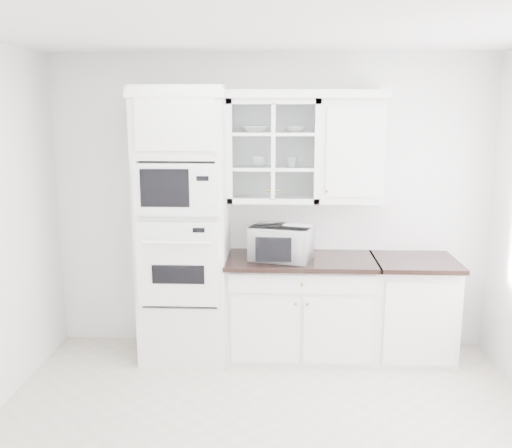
{
  "coord_description": "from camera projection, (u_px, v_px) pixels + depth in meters",
  "views": [
    {
      "loc": [
        0.11,
        -3.45,
        2.22
      ],
      "look_at": [
        -0.1,
        1.05,
        1.3
      ],
      "focal_mm": 40.0,
      "sensor_mm": 36.0,
      "label": 1
    }
  ],
  "objects": [
    {
      "name": "cup_b",
      "position": [
        292.0,
        162.0,
        5.03
      ],
      "size": [
        0.1,
        0.1,
        0.09
      ],
      "primitive_type": "imported",
      "rotation": [
        0.0,
        0.0,
        0.08
      ],
      "color": "white",
      "rests_on": "upper_cabinet_glass"
    },
    {
      "name": "base_cabinet_run",
      "position": [
        300.0,
        306.0,
        5.14
      ],
      "size": [
        1.32,
        0.67,
        0.92
      ],
      "color": "white",
      "rests_on": "ground"
    },
    {
      "name": "room_shell",
      "position": [
        266.0,
        174.0,
        3.89
      ],
      "size": [
        4.0,
        3.5,
        2.7
      ],
      "color": "white",
      "rests_on": "ground"
    },
    {
      "name": "cup_a",
      "position": [
        258.0,
        161.0,
        5.05
      ],
      "size": [
        0.15,
        0.15,
        0.1
      ],
      "primitive_type": "imported",
      "rotation": [
        0.0,
        0.0,
        0.25
      ],
      "color": "white",
      "rests_on": "upper_cabinet_glass"
    },
    {
      "name": "oven_column",
      "position": [
        184.0,
        226.0,
        5.01
      ],
      "size": [
        0.76,
        0.68,
        2.4
      ],
      "color": "white",
      "rests_on": "ground"
    },
    {
      "name": "countertop_microwave",
      "position": [
        282.0,
        242.0,
        4.97
      ],
      "size": [
        0.61,
        0.54,
        0.3
      ],
      "primitive_type": "imported",
      "rotation": [
        0.0,
        0.0,
        2.89
      ],
      "color": "white",
      "rests_on": "base_cabinet_run"
    },
    {
      "name": "bowl_a",
      "position": [
        255.0,
        129.0,
        4.97
      ],
      "size": [
        0.28,
        0.28,
        0.06
      ],
      "primitive_type": "imported",
      "rotation": [
        0.0,
        0.0,
        0.2
      ],
      "color": "white",
      "rests_on": "upper_cabinet_glass"
    },
    {
      "name": "upper_cabinet_glass",
      "position": [
        274.0,
        151.0,
        5.0
      ],
      "size": [
        0.8,
        0.33,
        0.9
      ],
      "color": "white",
      "rests_on": "room_shell"
    },
    {
      "name": "upper_cabinet_solid",
      "position": [
        351.0,
        151.0,
        4.97
      ],
      "size": [
        0.55,
        0.33,
        0.9
      ],
      "primitive_type": "cube",
      "color": "white",
      "rests_on": "room_shell"
    },
    {
      "name": "ground",
      "position": [
        264.0,
        444.0,
        3.82
      ],
      "size": [
        4.0,
        3.5,
        0.01
      ],
      "primitive_type": "cube",
      "color": "#BEB5A2",
      "rests_on": "ground"
    },
    {
      "name": "extra_base_cabinet",
      "position": [
        412.0,
        308.0,
        5.09
      ],
      "size": [
        0.72,
        0.67,
        0.92
      ],
      "color": "white",
      "rests_on": "ground"
    },
    {
      "name": "bowl_b",
      "position": [
        295.0,
        129.0,
        4.97
      ],
      "size": [
        0.2,
        0.2,
        0.06
      ],
      "primitive_type": "imported",
      "rotation": [
        0.0,
        0.0,
        0.14
      ],
      "color": "white",
      "rests_on": "upper_cabinet_glass"
    },
    {
      "name": "crown_molding",
      "position": [
        262.0,
        94.0,
        4.89
      ],
      "size": [
        2.14,
        0.38,
        0.07
      ],
      "primitive_type": "cube",
      "color": "white",
      "rests_on": "room_shell"
    }
  ]
}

